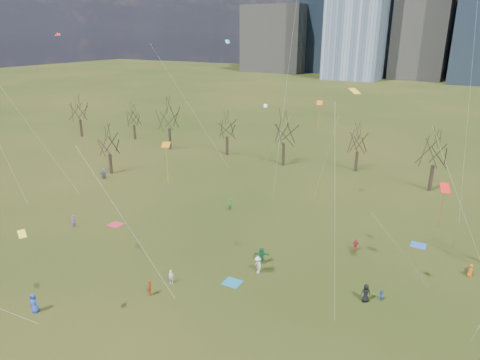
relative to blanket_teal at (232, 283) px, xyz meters
The scene contains 18 objects.
ground 5.27m from the blanket_teal, 137.03° to the right, with size 500.00×500.00×0.00m, color black.
bare_tree_row 34.41m from the blanket_teal, 96.69° to the left, with size 113.04×29.80×9.50m.
blanket_teal is the anchor object (origin of this frame).
blanket_navy 21.67m from the blanket_teal, 49.08° to the left, with size 1.60×1.50×0.03m, color blue.
blanket_crimson 19.26m from the blanket_teal, 167.81° to the left, with size 1.60×1.50×0.03m, color #BA253B.
person_0 17.08m from the blanket_teal, 135.80° to the right, with size 0.87×0.56×1.77m, color #234199.
person_1 5.73m from the blanket_teal, 149.78° to the right, with size 0.51×0.33×1.39m, color silver.
person_4 7.60m from the blanket_teal, 135.31° to the right, with size 0.87×0.36×1.49m, color #DE5218.
person_5 4.73m from the blanket_teal, 79.97° to the left, with size 1.67×0.53×1.80m, color #186F36.
person_6 12.04m from the blanket_teal, 15.02° to the left, with size 0.83×0.54×1.70m, color black.
person_7 22.73m from the blanket_teal, behind, with size 0.56×0.37×1.54m, color #8E4E9C.
person_8 13.34m from the blanket_teal, 16.98° to the left, with size 0.50×0.39×1.04m, color #2558A3.
person_9 3.14m from the blanket_teal, 64.69° to the left, with size 1.13×0.65×1.75m, color silver.
person_10 14.51m from the blanket_teal, 54.61° to the left, with size 0.80×0.33×1.37m, color red.
person_11 36.21m from the blanket_teal, 154.37° to the left, with size 1.77×0.56×1.91m, color slate.
person_12 22.81m from the blanket_teal, 31.82° to the left, with size 0.66×0.43×1.35m, color #E35C19.
person_13 17.19m from the blanket_teal, 121.03° to the left, with size 0.57×0.38×1.58m, color #1B7C38.
kites_airborne 15.36m from the blanket_teal, 78.16° to the left, with size 57.21×53.48×33.73m.
Camera 1 is at (21.40, -26.31, 22.34)m, focal length 32.00 mm.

